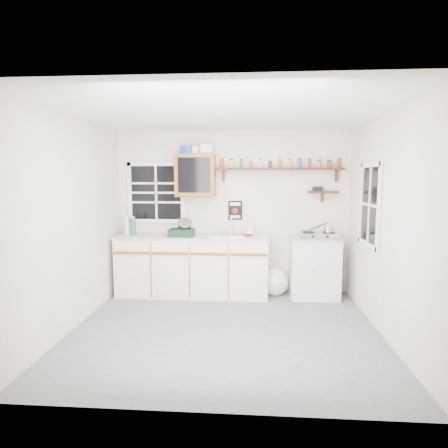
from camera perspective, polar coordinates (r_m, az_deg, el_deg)
The scene contains 18 objects.
room at distance 4.29m, azimuth 0.15°, elevation -0.15°, with size 3.64×3.24×2.54m.
main_cabinet at distance 5.77m, azimuth -4.79°, elevation -6.24°, with size 2.31×0.63×0.92m.
right_cabinet at distance 5.81m, azimuth 13.55°, elevation -6.38°, with size 0.73×0.57×0.91m.
sink at distance 5.63m, azimuth 0.58°, elevation -1.68°, with size 0.52×0.44×0.29m.
upper_cabinet at distance 5.75m, azimuth -4.36°, elevation 7.43°, with size 0.60×0.32×0.65m.
upper_cabinet_clutter at distance 5.77m, azimuth -4.41°, elevation 11.25°, with size 0.50×0.24×0.14m.
spice_shelf at distance 5.78m, azimuth 8.52°, elevation 8.45°, with size 1.91×0.18×0.34m.
secondary_shelf at distance 5.87m, azimuth 14.59°, elevation 4.79°, with size 0.45×0.16×0.24m.
warning_sign at distance 5.86m, azimuth 1.71°, elevation 2.11°, with size 0.22×0.02×0.30m.
window_back at distance 6.02m, azimuth -10.28°, elevation 4.70°, with size 0.93×0.03×0.98m.
window_right at distance 5.03m, azimuth 21.35°, elevation 2.73°, with size 0.03×0.78×1.08m.
water_bottles at distance 5.85m, azimuth -14.13°, elevation -0.35°, with size 0.19×0.10×0.29m.
dish_rack at distance 5.60m, azimuth -6.35°, elevation -0.98°, with size 0.37×0.28×0.27m.
soap_bottle at distance 5.71m, azimuth 4.08°, elevation -0.60°, with size 0.10×0.10×0.21m, color white.
rag at distance 5.63m, azimuth 3.41°, elevation -1.69°, with size 0.15×0.13×0.02m, color maroon.
hotplate at distance 5.70m, azimuth 14.17°, elevation -1.60°, with size 0.60×0.35×0.08m.
saucepan at distance 5.72m, azimuth 15.56°, elevation -0.81°, with size 0.33×0.23×0.15m.
trash_bag at distance 5.85m, azimuth 7.73°, elevation -8.71°, with size 0.42×0.38×0.47m.
Camera 1 is at (0.29, -4.25, 1.79)m, focal length 30.00 mm.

